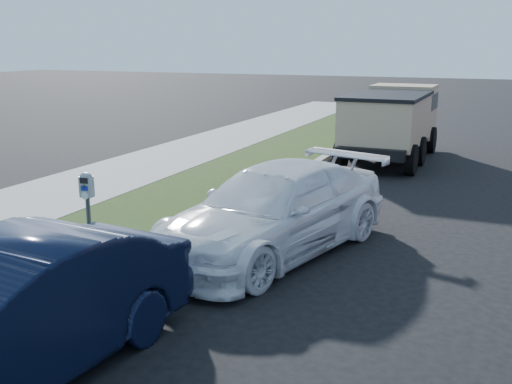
% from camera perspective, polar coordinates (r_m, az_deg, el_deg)
% --- Properties ---
extents(ground, '(120.00, 120.00, 0.00)m').
position_cam_1_polar(ground, '(9.68, 5.37, -7.86)').
color(ground, black).
rests_on(ground, ground).
extents(streetside, '(6.12, 50.00, 0.15)m').
position_cam_1_polar(streetside, '(13.87, -14.37, -1.20)').
color(streetside, gray).
rests_on(streetside, ground).
extents(parking_meter, '(0.22, 0.17, 1.51)m').
position_cam_1_polar(parking_meter, '(9.71, -15.76, -0.60)').
color(parking_meter, '#3F4247').
rests_on(parking_meter, ground).
extents(white_wagon, '(3.42, 5.58, 1.51)m').
position_cam_1_polar(white_wagon, '(10.52, 1.93, -1.67)').
color(white_wagon, white).
rests_on(white_wagon, ground).
extents(dump_truck, '(2.35, 5.74, 2.24)m').
position_cam_1_polar(dump_truck, '(19.58, 12.88, 6.75)').
color(dump_truck, black).
rests_on(dump_truck, ground).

